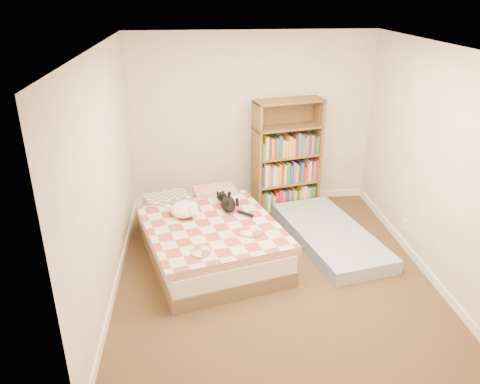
{
  "coord_description": "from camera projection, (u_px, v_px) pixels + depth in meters",
  "views": [
    {
      "loc": [
        -0.82,
        -4.55,
        3.01
      ],
      "look_at": [
        -0.34,
        0.3,
        0.88
      ],
      "focal_mm": 35.0,
      "sensor_mm": 36.0,
      "label": 1
    }
  ],
  "objects": [
    {
      "name": "room",
      "position": [
        275.0,
        175.0,
        4.95
      ],
      "size": [
        3.51,
        4.01,
        2.51
      ],
      "color": "#49301F",
      "rests_on": "ground"
    },
    {
      "name": "bed",
      "position": [
        209.0,
        236.0,
        5.69
      ],
      "size": [
        1.89,
        2.31,
        0.54
      ],
      "rotation": [
        0.0,
        0.0,
        0.27
      ],
      "color": "brown",
      "rests_on": "room"
    },
    {
      "name": "bookshelf",
      "position": [
        286.0,
        170.0,
        6.79
      ],
      "size": [
        1.04,
        0.54,
        1.62
      ],
      "rotation": [
        0.0,
        0.0,
        0.23
      ],
      "color": "#533B1C",
      "rests_on": "room"
    },
    {
      "name": "floor_mattress",
      "position": [
        330.0,
        235.0,
        6.02
      ],
      "size": [
        1.23,
        2.03,
        0.17
      ],
      "primitive_type": "cube",
      "rotation": [
        0.0,
        0.0,
        0.21
      ],
      "color": "#6884AE",
      "rests_on": "room"
    },
    {
      "name": "black_cat",
      "position": [
        228.0,
        203.0,
        5.84
      ],
      "size": [
        0.31,
        0.69,
        0.15
      ],
      "rotation": [
        0.0,
        0.0,
        0.34
      ],
      "color": "black",
      "rests_on": "bed"
    },
    {
      "name": "white_dog",
      "position": [
        185.0,
        209.0,
        5.61
      ],
      "size": [
        0.36,
        0.37,
        0.17
      ],
      "rotation": [
        0.0,
        0.0,
        0.03
      ],
      "color": "white",
      "rests_on": "bed"
    }
  ]
}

